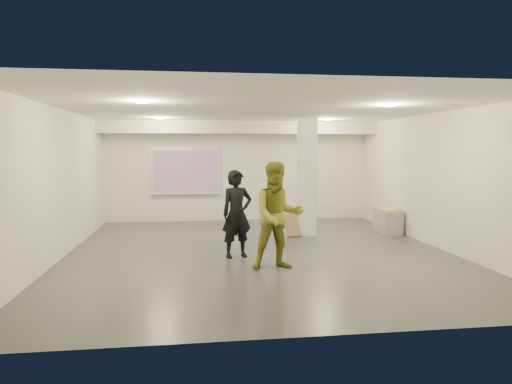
{
  "coord_description": "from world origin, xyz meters",
  "views": [
    {
      "loc": [
        -1.34,
        -9.5,
        2.17
      ],
      "look_at": [
        0.0,
        0.4,
        1.25
      ],
      "focal_mm": 32.0,
      "sensor_mm": 36.0,
      "label": 1
    }
  ],
  "objects": [
    {
      "name": "floor",
      "position": [
        0.0,
        0.0,
        0.0
      ],
      "size": [
        8.0,
        9.0,
        0.01
      ],
      "primitive_type": "cube",
      "color": "#3C3F44",
      "rests_on": "ground"
    },
    {
      "name": "ceiling",
      "position": [
        0.0,
        0.0,
        3.0
      ],
      "size": [
        8.0,
        9.0,
        0.01
      ],
      "primitive_type": "cube",
      "color": "white",
      "rests_on": "floor"
    },
    {
      "name": "wall_back",
      "position": [
        0.0,
        4.5,
        1.5
      ],
      "size": [
        8.0,
        0.01,
        3.0
      ],
      "primitive_type": "cube",
      "color": "silver",
      "rests_on": "floor"
    },
    {
      "name": "wall_front",
      "position": [
        0.0,
        -4.5,
        1.5
      ],
      "size": [
        8.0,
        0.01,
        3.0
      ],
      "primitive_type": "cube",
      "color": "silver",
      "rests_on": "floor"
    },
    {
      "name": "wall_left",
      "position": [
        -4.0,
        0.0,
        1.5
      ],
      "size": [
        0.01,
        9.0,
        3.0
      ],
      "primitive_type": "cube",
      "color": "silver",
      "rests_on": "floor"
    },
    {
      "name": "wall_right",
      "position": [
        4.0,
        0.0,
        1.5
      ],
      "size": [
        0.01,
        9.0,
        3.0
      ],
      "primitive_type": "cube",
      "color": "silver",
      "rests_on": "floor"
    },
    {
      "name": "soffit_band",
      "position": [
        0.0,
        3.95,
        2.82
      ],
      "size": [
        8.0,
        1.1,
        0.36
      ],
      "primitive_type": "cube",
      "color": "silver",
      "rests_on": "ceiling"
    },
    {
      "name": "downlight_nw",
      "position": [
        -2.2,
        2.5,
        2.98
      ],
      "size": [
        0.22,
        0.22,
        0.02
      ],
      "primitive_type": "cylinder",
      "color": "#FFC48B",
      "rests_on": "ceiling"
    },
    {
      "name": "downlight_ne",
      "position": [
        2.2,
        2.5,
        2.98
      ],
      "size": [
        0.22,
        0.22,
        0.02
      ],
      "primitive_type": "cylinder",
      "color": "#FFC48B",
      "rests_on": "ceiling"
    },
    {
      "name": "downlight_sw",
      "position": [
        -2.2,
        -1.5,
        2.98
      ],
      "size": [
        0.22,
        0.22,
        0.02
      ],
      "primitive_type": "cylinder",
      "color": "#FFC48B",
      "rests_on": "ceiling"
    },
    {
      "name": "downlight_se",
      "position": [
        2.2,
        -1.5,
        2.98
      ],
      "size": [
        0.22,
        0.22,
        0.02
      ],
      "primitive_type": "cylinder",
      "color": "#FFC48B",
      "rests_on": "ceiling"
    },
    {
      "name": "column",
      "position": [
        1.5,
        1.8,
        1.5
      ],
      "size": [
        0.52,
        0.52,
        3.0
      ],
      "primitive_type": "cylinder",
      "color": "white",
      "rests_on": "floor"
    },
    {
      "name": "projection_screen",
      "position": [
        -1.6,
        4.45,
        1.53
      ],
      "size": [
        2.1,
        0.13,
        1.42
      ],
      "color": "silver",
      "rests_on": "wall_back"
    },
    {
      "name": "credenza",
      "position": [
        3.72,
        1.87,
        0.31
      ],
      "size": [
        0.5,
        1.09,
        0.62
      ],
      "primitive_type": "cube",
      "rotation": [
        0.0,
        0.0,
        -0.06
      ],
      "color": "gray",
      "rests_on": "floor"
    },
    {
      "name": "papers_stack",
      "position": [
        3.69,
        1.7,
        0.63
      ],
      "size": [
        0.27,
        0.34,
        0.02
      ],
      "primitive_type": "cube",
      "rotation": [
        0.0,
        0.0,
        0.04
      ],
      "color": "silver",
      "rests_on": "credenza"
    },
    {
      "name": "postit_pad",
      "position": [
        3.76,
        1.78,
        0.64
      ],
      "size": [
        0.32,
        0.38,
        0.03
      ],
      "primitive_type": "cube",
      "rotation": [
        0.0,
        0.0,
        -0.26
      ],
      "color": "#E7FD31",
      "rests_on": "credenza"
    },
    {
      "name": "cardboard_back",
      "position": [
        1.31,
        1.71,
        0.31
      ],
      "size": [
        0.59,
        0.23,
        0.63
      ],
      "primitive_type": "cube",
      "rotation": [
        -0.1,
        0.0,
        -0.2
      ],
      "color": "#957046",
      "rests_on": "floor"
    },
    {
      "name": "cardboard_front",
      "position": [
        1.18,
        1.67,
        0.28
      ],
      "size": [
        0.55,
        0.32,
        0.55
      ],
      "primitive_type": "cube",
      "rotation": [
        -0.32,
        0.0,
        0.2
      ],
      "color": "#957046",
      "rests_on": "floor"
    },
    {
      "name": "woman",
      "position": [
        -0.5,
        -0.41,
        0.88
      ],
      "size": [
        0.74,
        0.6,
        1.77
      ],
      "primitive_type": "imported",
      "rotation": [
        0.0,
        0.0,
        0.31
      ],
      "color": "black",
      "rests_on": "floor"
    },
    {
      "name": "man",
      "position": [
        0.15,
        -1.41,
        0.98
      ],
      "size": [
        0.99,
        0.79,
        1.96
      ],
      "primitive_type": "imported",
      "rotation": [
        0.0,
        0.0,
        0.05
      ],
      "color": "olive",
      "rests_on": "floor"
    }
  ]
}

